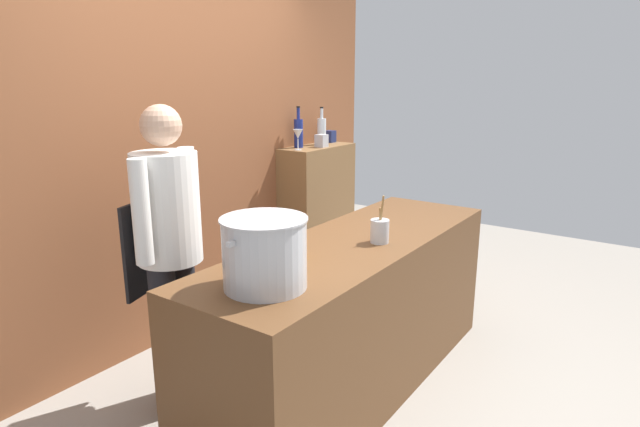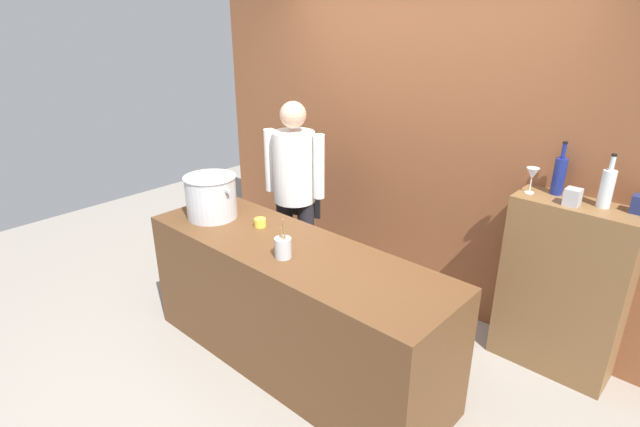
% 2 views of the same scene
% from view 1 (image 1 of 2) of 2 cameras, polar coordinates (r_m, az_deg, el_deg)
% --- Properties ---
extents(ground_plane, '(8.00, 8.00, 0.00)m').
position_cam_1_polar(ground_plane, '(3.33, 3.47, -17.93)').
color(ground_plane, gray).
extents(brick_back_panel, '(4.40, 0.10, 3.00)m').
position_cam_1_polar(brick_back_panel, '(3.74, -15.03, 9.68)').
color(brick_back_panel, brown).
rests_on(brick_back_panel, ground_plane).
extents(prep_counter, '(2.26, 0.70, 0.90)m').
position_cam_1_polar(prep_counter, '(3.11, 3.60, -10.90)').
color(prep_counter, brown).
rests_on(prep_counter, ground_plane).
extents(bar_cabinet, '(0.76, 0.32, 1.21)m').
position_cam_1_polar(bar_cabinet, '(4.72, -0.29, 0.05)').
color(bar_cabinet, brown).
rests_on(bar_cabinet, ground_plane).
extents(chef, '(0.51, 0.40, 1.66)m').
position_cam_1_polar(chef, '(2.88, -16.18, -2.58)').
color(chef, black).
rests_on(chef, ground_plane).
extents(stockpot_large, '(0.43, 0.38, 0.31)m').
position_cam_1_polar(stockpot_large, '(2.26, -6.05, -4.30)').
color(stockpot_large, '#B7BABF').
rests_on(stockpot_large, prep_counter).
extents(utensil_crock, '(0.10, 0.10, 0.26)m').
position_cam_1_polar(utensil_crock, '(2.91, 6.52, -1.87)').
color(utensil_crock, '#B7BABF').
rests_on(utensil_crock, prep_counter).
extents(butter_jar, '(0.08, 0.08, 0.06)m').
position_cam_1_polar(butter_jar, '(2.66, -2.39, -4.22)').
color(butter_jar, yellow).
rests_on(butter_jar, prep_counter).
extents(wine_bottle_clear, '(0.08, 0.08, 0.33)m').
position_cam_1_polar(wine_bottle_clear, '(4.71, 0.18, 9.03)').
color(wine_bottle_clear, silver).
rests_on(wine_bottle_clear, bar_cabinet).
extents(wine_bottle_cobalt, '(0.08, 0.08, 0.35)m').
position_cam_1_polar(wine_bottle_cobalt, '(4.50, -2.36, 8.83)').
color(wine_bottle_cobalt, navy).
rests_on(wine_bottle_cobalt, bar_cabinet).
extents(wine_glass_short, '(0.08, 0.08, 0.17)m').
position_cam_1_polar(wine_glass_short, '(4.34, -2.42, 8.57)').
color(wine_glass_short, silver).
rests_on(wine_glass_short, bar_cabinet).
extents(spice_tin_silver, '(0.09, 0.09, 0.11)m').
position_cam_1_polar(spice_tin_silver, '(4.54, 0.16, 7.93)').
color(spice_tin_silver, '#B2B2B7').
rests_on(spice_tin_silver, bar_cabinet).
extents(spice_tin_navy, '(0.08, 0.08, 0.11)m').
position_cam_1_polar(spice_tin_navy, '(4.88, 1.12, 8.39)').
color(spice_tin_navy, navy).
rests_on(spice_tin_navy, bar_cabinet).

